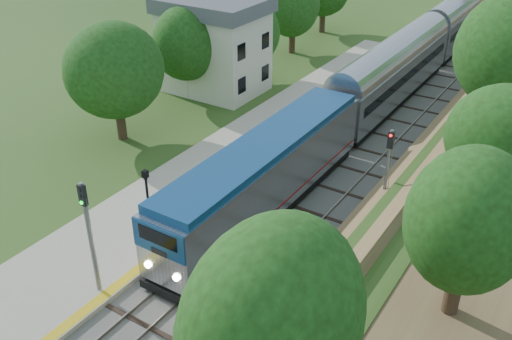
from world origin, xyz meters
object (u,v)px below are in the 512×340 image
Objects in this scene: lamppost_far at (149,210)px; signal_platform at (88,227)px; train at (460,21)px; signal_farside at (387,169)px; station_building at (214,44)px; signal_gantry at (487,2)px.

lamppost_far is 4.69m from signal_platform.
signal_farside reaches higher than train.
train is (14.00, 25.84, -1.81)m from station_building.
station_building is at bearing 149.31° from signal_farside.
train is (-2.47, 0.85, -2.54)m from signal_gantry.
station_building reaches higher than signal_gantry.
lamppost_far is 12.75m from signal_farside.
station_building is 1.02× the size of signal_gantry.
lamppost_far is at bearing 96.69° from signal_platform.
station_building is 23.49m from signal_farside.
lamppost_far is at bearing -62.39° from station_building.
signal_farside is (20.20, -11.99, -0.37)m from station_building.
train is 23.74× the size of lamppost_far.
station_building is 22.92m from lamppost_far.
signal_farside is at bearing -80.69° from train.
signal_farside is (6.20, -37.83, 1.44)m from train.
signal_platform is (11.10, -24.58, -0.11)m from station_building.
lamppost_far is 0.72× the size of signal_farside.
signal_gantry is at bearing 83.82° from signal_platform.
train is at bearing 86.71° from signal_platform.
train is 17.13× the size of signal_platform.
signal_platform reaches higher than train.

